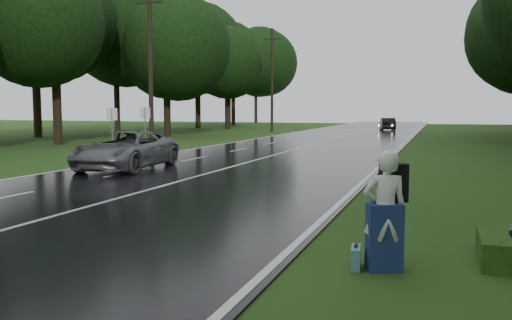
# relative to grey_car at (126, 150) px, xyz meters

# --- Properties ---
(ground) EXTENTS (160.00, 160.00, 0.00)m
(ground) POSITION_rel_grey_car_xyz_m (3.72, -9.28, -0.81)
(ground) COLOR #224314
(ground) RESTS_ON ground
(road) EXTENTS (12.00, 140.00, 0.04)m
(road) POSITION_rel_grey_car_xyz_m (3.72, 10.72, -0.79)
(road) COLOR black
(road) RESTS_ON ground
(lane_center) EXTENTS (0.12, 140.00, 0.01)m
(lane_center) POSITION_rel_grey_car_xyz_m (3.72, 10.72, -0.76)
(lane_center) COLOR silver
(lane_center) RESTS_ON road
(grey_car) EXTENTS (2.98, 5.71, 1.54)m
(grey_car) POSITION_rel_grey_car_xyz_m (0.00, 0.00, 0.00)
(grey_car) COLOR #55575B
(grey_car) RESTS_ON road
(far_car) EXTENTS (2.18, 4.35, 1.37)m
(far_car) POSITION_rel_grey_car_xyz_m (6.30, 41.62, -0.08)
(far_car) COLOR black
(far_car) RESTS_ON road
(hitchhiker) EXTENTS (0.78, 0.75, 1.83)m
(hitchhiker) POSITION_rel_grey_car_xyz_m (11.16, -10.30, 0.04)
(hitchhiker) COLOR silver
(hitchhiker) RESTS_ON ground
(suitcase) EXTENTS (0.19, 0.49, 0.34)m
(suitcase) POSITION_rel_grey_car_xyz_m (10.73, -10.36, -0.64)
(suitcase) COLOR teal
(suitcase) RESTS_ON ground
(utility_pole_mid) EXTENTS (1.80, 0.28, 9.71)m
(utility_pole_mid) POSITION_rel_grey_car_xyz_m (-4.78, 10.30, -0.81)
(utility_pole_mid) COLOR black
(utility_pole_mid) RESTS_ON ground
(utility_pole_far) EXTENTS (1.80, 0.28, 10.60)m
(utility_pole_far) POSITION_rel_grey_car_xyz_m (-4.78, 34.77, -0.81)
(utility_pole_far) COLOR black
(utility_pole_far) RESTS_ON ground
(road_sign_a) EXTENTS (0.59, 0.10, 2.47)m
(road_sign_a) POSITION_rel_grey_car_xyz_m (-3.48, 4.24, -0.81)
(road_sign_a) COLOR white
(road_sign_a) RESTS_ON ground
(road_sign_b) EXTENTS (0.60, 0.10, 2.51)m
(road_sign_b) POSITION_rel_grey_car_xyz_m (-3.48, 7.39, -0.81)
(road_sign_b) COLOR white
(road_sign_b) RESTS_ON ground
(tree_left_d) EXTENTS (9.22, 9.22, 14.41)m
(tree_left_d) POSITION_rel_grey_car_xyz_m (-12.78, 11.59, -0.81)
(tree_left_d) COLOR black
(tree_left_d) RESTS_ON ground
(tree_left_e) EXTENTS (8.12, 8.12, 12.69)m
(tree_left_e) POSITION_rel_grey_car_xyz_m (-10.73, 23.26, -0.81)
(tree_left_e) COLOR black
(tree_left_e) RESTS_ON ground
(tree_left_f) EXTENTS (8.71, 8.71, 13.62)m
(tree_left_f) POSITION_rel_grey_car_xyz_m (-11.99, 40.38, -0.81)
(tree_left_f) COLOR black
(tree_left_f) RESTS_ON ground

